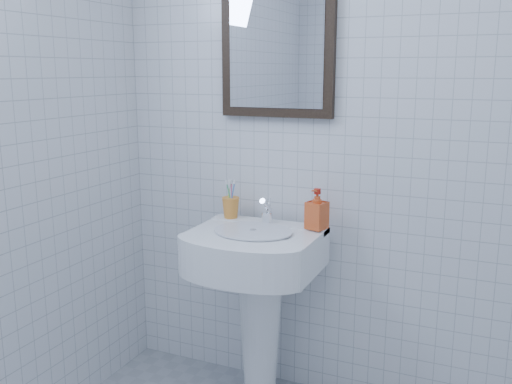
% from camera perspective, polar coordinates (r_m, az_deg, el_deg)
% --- Properties ---
extents(wall_back, '(2.20, 0.02, 2.50)m').
position_cam_1_polar(wall_back, '(2.37, 10.59, 7.37)').
color(wall_back, silver).
rests_on(wall_back, ground).
extents(washbasin, '(0.52, 0.38, 0.80)m').
position_cam_1_polar(washbasin, '(2.44, 0.21, -9.49)').
color(washbasin, white).
rests_on(washbasin, ground).
extents(faucet, '(0.05, 0.10, 0.12)m').
position_cam_1_polar(faucet, '(2.43, 1.11, -2.07)').
color(faucet, white).
rests_on(faucet, washbasin).
extents(toothbrush_cup, '(0.08, 0.08, 0.09)m').
position_cam_1_polar(toothbrush_cup, '(2.52, -2.54, -1.56)').
color(toothbrush_cup, orange).
rests_on(toothbrush_cup, washbasin).
extents(soap_dispenser, '(0.09, 0.10, 0.17)m').
position_cam_1_polar(soap_dispenser, '(2.35, 6.12, -1.69)').
color(soap_dispenser, red).
rests_on(soap_dispenser, washbasin).
extents(wall_mirror, '(0.50, 0.04, 0.62)m').
position_cam_1_polar(wall_mirror, '(2.45, 2.12, 14.73)').
color(wall_mirror, black).
rests_on(wall_mirror, wall_back).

